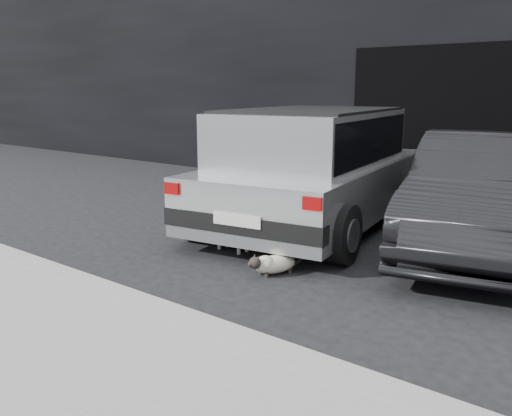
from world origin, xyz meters
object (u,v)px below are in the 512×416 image
Objects in this scene: silver_hatchback at (315,163)px; cat_white at (235,236)px; cat_siamese at (272,264)px; second_car at (483,193)px.

silver_hatchback reaches higher than cat_white.
silver_hatchback is 2.29m from cat_siamese.
second_car is 5.13× the size of cat_white.
cat_siamese is at bearing -133.89° from second_car.
cat_siamese is at bearing -78.14° from silver_hatchback.
cat_siamese is (-1.40, -2.26, -0.57)m from second_car.
second_car is 2.72m from cat_siamese.
cat_white reaches higher than cat_siamese.
cat_siamese is 0.92m from cat_white.
cat_white is at bearing -4.25° from cat_siamese.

